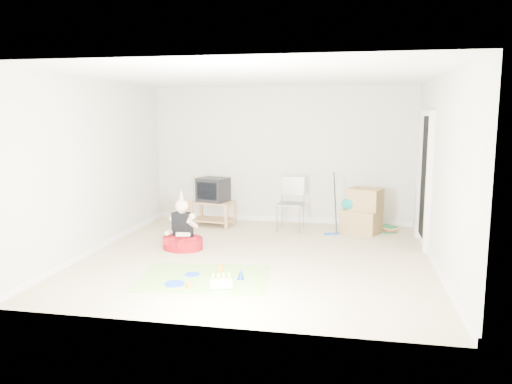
% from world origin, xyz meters
% --- Properties ---
extents(ground, '(5.00, 5.00, 0.00)m').
position_xyz_m(ground, '(0.00, 0.00, 0.00)').
color(ground, beige).
rests_on(ground, ground).
extents(doorway_recess, '(0.02, 0.90, 2.05)m').
position_xyz_m(doorway_recess, '(2.48, 1.20, 1.02)').
color(doorway_recess, black).
rests_on(doorway_recess, ground).
extents(tv_stand, '(0.81, 0.57, 0.47)m').
position_xyz_m(tv_stand, '(-1.19, 1.87, 0.28)').
color(tv_stand, '#AA754D').
rests_on(tv_stand, ground).
extents(crt_tv, '(0.62, 0.56, 0.44)m').
position_xyz_m(crt_tv, '(-1.19, 1.87, 0.69)').
color(crt_tv, black).
rests_on(crt_tv, tv_stand).
extents(folding_chair, '(0.48, 0.46, 0.99)m').
position_xyz_m(folding_chair, '(0.27, 1.80, 0.48)').
color(folding_chair, gray).
rests_on(folding_chair, ground).
extents(cardboard_boxes, '(0.77, 0.69, 0.79)m').
position_xyz_m(cardboard_boxes, '(1.54, 1.85, 0.38)').
color(cardboard_boxes, '#AB8653').
rests_on(cardboard_boxes, ground).
extents(floor_mop, '(0.28, 0.35, 1.06)m').
position_xyz_m(floor_mop, '(1.02, 1.56, 0.26)').
color(floor_mop, blue).
rests_on(floor_mop, ground).
extents(book_pile, '(0.31, 0.35, 0.12)m').
position_xyz_m(book_pile, '(2.00, 1.98, 0.06)').
color(book_pile, '#236B35').
rests_on(book_pile, ground).
extents(seated_woman, '(0.83, 0.83, 0.94)m').
position_xyz_m(seated_woman, '(-1.23, 0.21, 0.21)').
color(seated_woman, '#A70F17').
rests_on(seated_woman, ground).
extents(party_mat, '(1.76, 1.37, 0.01)m').
position_xyz_m(party_mat, '(-0.49, -1.08, 0.00)').
color(party_mat, '#DE2E80').
rests_on(party_mat, ground).
extents(birthday_cake, '(0.33, 0.29, 0.14)m').
position_xyz_m(birthday_cake, '(-0.19, -1.39, 0.04)').
color(birthday_cake, silver).
rests_on(birthday_cake, party_mat).
extents(blue_plate_near, '(0.21, 0.21, 0.01)m').
position_xyz_m(blue_plate_near, '(-0.68, -1.01, 0.01)').
color(blue_plate_near, blue).
rests_on(blue_plate_near, party_mat).
extents(blue_plate_far, '(0.26, 0.26, 0.01)m').
position_xyz_m(blue_plate_far, '(-0.77, -1.40, 0.01)').
color(blue_plate_far, blue).
rests_on(blue_plate_far, party_mat).
extents(orange_cup_near, '(0.09, 0.09, 0.09)m').
position_xyz_m(orange_cup_near, '(-0.35, -0.82, 0.05)').
color(orange_cup_near, orange).
rests_on(orange_cup_near, party_mat).
extents(orange_cup_far, '(0.08, 0.08, 0.08)m').
position_xyz_m(orange_cup_far, '(-0.56, -1.49, 0.04)').
color(orange_cup_far, orange).
rests_on(orange_cup_far, party_mat).
extents(blue_party_hat, '(0.12, 0.12, 0.14)m').
position_xyz_m(blue_party_hat, '(-0.02, -1.07, 0.08)').
color(blue_party_hat, blue).
rests_on(blue_party_hat, party_mat).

